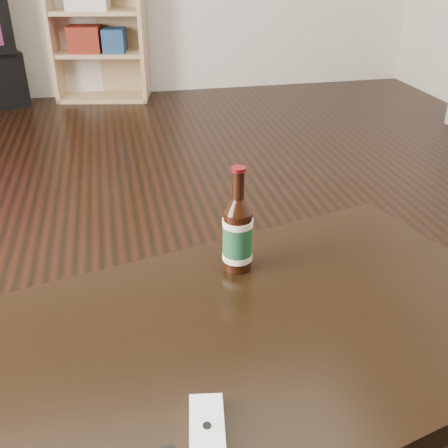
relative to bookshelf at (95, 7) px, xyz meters
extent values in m
cube|color=black|center=(-0.06, -2.90, -0.64)|extent=(5.00, 6.00, 0.01)
cube|color=tan|center=(-0.30, 0.04, -0.02)|extent=(0.09, 0.30, 1.22)
cube|color=tan|center=(0.31, -0.09, -0.02)|extent=(0.09, 0.30, 1.22)
cube|color=tan|center=(0.00, -0.03, -0.62)|extent=(0.70, 0.42, 0.03)
cube|color=tan|center=(0.03, 0.11, -0.02)|extent=(0.65, 0.16, 1.22)
cube|color=tan|center=(0.00, -0.03, -0.31)|extent=(0.64, 0.38, 0.03)
cube|color=tan|center=(0.00, -0.03, -0.02)|extent=(0.64, 0.38, 0.03)
cube|color=maroon|center=(-0.09, -0.03, -0.20)|extent=(0.26, 0.23, 0.18)
cube|color=navy|center=(0.11, -0.07, -0.21)|extent=(0.18, 0.21, 0.16)
cube|color=black|center=(0.25, -3.28, -0.25)|extent=(1.22, 0.89, 0.06)
cylinder|color=black|center=(0.65, -2.93, -0.45)|extent=(0.08, 0.08, 0.36)
cylinder|color=black|center=(0.27, -3.07, -0.15)|extent=(0.07, 0.07, 0.14)
cylinder|color=#1B4C2C|center=(0.27, -3.07, -0.15)|extent=(0.08, 0.08, 0.09)
cylinder|color=#FCF3CD|center=(0.27, -3.07, -0.11)|extent=(0.08, 0.08, 0.01)
cylinder|color=#FCF3CD|center=(0.27, -3.07, -0.19)|extent=(0.08, 0.08, 0.01)
cone|color=black|center=(0.27, -3.07, -0.06)|extent=(0.07, 0.07, 0.03)
cylinder|color=black|center=(0.27, -3.07, -0.02)|extent=(0.03, 0.03, 0.06)
cylinder|color=maroon|center=(0.27, -3.07, 0.02)|extent=(0.04, 0.04, 0.01)
cylinder|color=black|center=(0.12, -3.50, -0.20)|extent=(0.01, 0.01, 0.00)
camera|label=1|loc=(0.03, -4.02, 0.42)|focal=42.00mm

